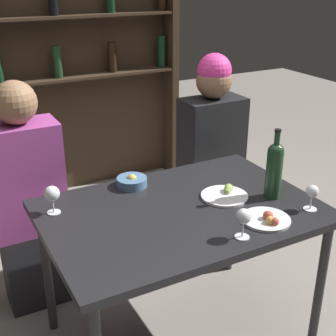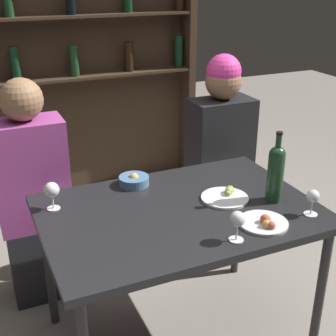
% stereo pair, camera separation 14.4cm
% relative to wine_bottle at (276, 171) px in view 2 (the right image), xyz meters
% --- Properties ---
extents(ground_plane, '(10.00, 10.00, 0.00)m').
position_rel_wine_bottle_xyz_m(ground_plane, '(-0.43, 0.10, -0.88)').
color(ground_plane, gray).
extents(dining_table, '(1.22, 0.84, 0.73)m').
position_rel_wine_bottle_xyz_m(dining_table, '(-0.43, 0.10, -0.21)').
color(dining_table, black).
rests_on(dining_table, ground_plane).
extents(wine_rack_wall, '(1.96, 0.21, 2.10)m').
position_rel_wine_bottle_xyz_m(wine_rack_wall, '(-0.43, 2.01, 0.21)').
color(wine_rack_wall, '#38281C').
rests_on(wine_rack_wall, ground_plane).
extents(wine_bottle, '(0.08, 0.08, 0.34)m').
position_rel_wine_bottle_xyz_m(wine_bottle, '(0.00, 0.00, 0.00)').
color(wine_bottle, '#19381E').
rests_on(wine_bottle, dining_table).
extents(wine_glass_0, '(0.06, 0.06, 0.13)m').
position_rel_wine_bottle_xyz_m(wine_glass_0, '(-0.34, -0.23, -0.06)').
color(wine_glass_0, silver).
rests_on(wine_glass_0, dining_table).
extents(wine_glass_1, '(0.06, 0.06, 0.12)m').
position_rel_wine_bottle_xyz_m(wine_glass_1, '(0.07, -0.18, -0.07)').
color(wine_glass_1, silver).
rests_on(wine_glass_1, dining_table).
extents(wine_glass_2, '(0.07, 0.07, 0.13)m').
position_rel_wine_bottle_xyz_m(wine_glass_2, '(-0.95, 0.33, -0.06)').
color(wine_glass_2, silver).
rests_on(wine_glass_2, dining_table).
extents(food_plate_0, '(0.22, 0.22, 0.05)m').
position_rel_wine_bottle_xyz_m(food_plate_0, '(-0.19, 0.11, -0.14)').
color(food_plate_0, white).
rests_on(food_plate_0, dining_table).
extents(food_plate_1, '(0.21, 0.21, 0.05)m').
position_rel_wine_bottle_xyz_m(food_plate_1, '(-0.17, -0.17, -0.14)').
color(food_plate_1, silver).
rests_on(food_plate_1, dining_table).
extents(snack_bowl, '(0.15, 0.15, 0.06)m').
position_rel_wine_bottle_xyz_m(snack_bowl, '(-0.53, 0.42, -0.12)').
color(snack_bowl, '#4C7299').
rests_on(snack_bowl, dining_table).
extents(seated_person_left, '(0.37, 0.22, 1.24)m').
position_rel_wine_bottle_xyz_m(seated_person_left, '(-0.98, 0.73, -0.28)').
color(seated_person_left, '#26262B').
rests_on(seated_person_left, ground_plane).
extents(seated_person_right, '(0.37, 0.22, 1.28)m').
position_rel_wine_bottle_xyz_m(seated_person_right, '(0.14, 0.73, -0.25)').
color(seated_person_right, '#26262B').
rests_on(seated_person_right, ground_plane).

